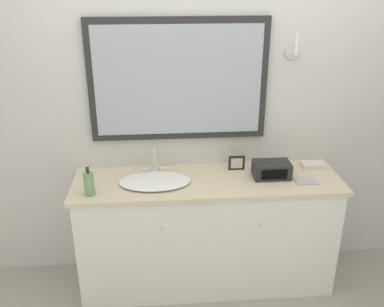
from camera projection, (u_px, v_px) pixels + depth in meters
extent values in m
plane|color=#9E998E|center=(210.00, 304.00, 3.05)|extent=(14.00, 14.00, 0.00)
cube|color=silver|center=(204.00, 109.00, 3.07)|extent=(8.00, 0.06, 2.55)
cube|color=#282828|center=(178.00, 81.00, 2.93)|extent=(1.23, 0.04, 0.84)
cube|color=#9EA8B2|center=(179.00, 81.00, 2.91)|extent=(1.14, 0.01, 0.75)
cylinder|color=silver|center=(291.00, 52.00, 2.92)|extent=(0.09, 0.01, 0.09)
cylinder|color=silver|center=(293.00, 54.00, 2.87)|extent=(0.02, 0.10, 0.02)
cylinder|color=white|center=(297.00, 44.00, 2.80)|extent=(0.02, 0.02, 0.14)
cube|color=white|center=(207.00, 234.00, 3.14)|extent=(1.80, 0.51, 0.83)
cube|color=beige|center=(208.00, 181.00, 2.97)|extent=(1.86, 0.54, 0.03)
sphere|color=silver|center=(162.00, 229.00, 2.78)|extent=(0.02, 0.02, 0.02)
sphere|color=silver|center=(261.00, 224.00, 2.83)|extent=(0.02, 0.02, 0.02)
ellipsoid|color=white|center=(155.00, 181.00, 2.90)|extent=(0.49, 0.30, 0.03)
cylinder|color=silver|center=(155.00, 170.00, 3.06)|extent=(0.06, 0.06, 0.03)
cylinder|color=silver|center=(155.00, 158.00, 3.02)|extent=(0.02, 0.02, 0.16)
cylinder|color=silver|center=(154.00, 150.00, 2.96)|extent=(0.02, 0.07, 0.02)
cylinder|color=white|center=(144.00, 169.00, 3.05)|extent=(0.06, 0.02, 0.02)
cylinder|color=white|center=(165.00, 168.00, 3.06)|extent=(0.06, 0.02, 0.02)
cylinder|color=#709966|center=(89.00, 184.00, 2.73)|extent=(0.07, 0.07, 0.16)
cylinder|color=black|center=(88.00, 171.00, 2.69)|extent=(0.02, 0.02, 0.04)
cube|color=black|center=(87.00, 169.00, 2.68)|extent=(0.02, 0.03, 0.01)
cube|color=black|center=(272.00, 170.00, 2.98)|extent=(0.25, 0.16, 0.11)
cube|color=black|center=(274.00, 174.00, 2.91)|extent=(0.18, 0.01, 0.08)
cube|color=black|center=(237.00, 163.00, 3.09)|extent=(0.12, 0.01, 0.11)
cube|color=beige|center=(237.00, 163.00, 3.08)|extent=(0.08, 0.00, 0.08)
cube|color=silver|center=(313.00, 165.00, 3.14)|extent=(0.16, 0.10, 0.04)
cube|color=#ADADB2|center=(306.00, 181.00, 2.93)|extent=(0.15, 0.11, 0.01)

